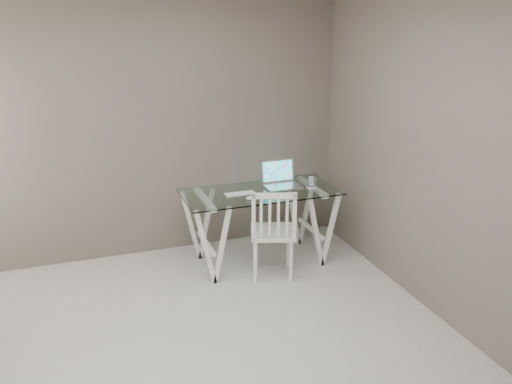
# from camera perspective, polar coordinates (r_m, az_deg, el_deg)

# --- Properties ---
(room) EXTENTS (4.50, 4.52, 2.71)m
(room) POSITION_cam_1_polar(r_m,az_deg,el_deg) (3.45, -6.48, 5.46)
(room) COLOR #ADABA6
(room) RESTS_ON ground
(desk) EXTENTS (1.50, 0.70, 0.75)m
(desk) POSITION_cam_1_polar(r_m,az_deg,el_deg) (5.61, 0.41, -3.42)
(desk) COLOR silver
(desk) RESTS_ON ground
(chair) EXTENTS (0.51, 0.51, 0.89)m
(chair) POSITION_cam_1_polar(r_m,az_deg,el_deg) (5.25, 1.73, -3.78)
(chair) COLOR white
(chair) RESTS_ON ground
(laptop) EXTENTS (0.35, 0.29, 0.24)m
(laptop) POSITION_cam_1_polar(r_m,az_deg,el_deg) (5.63, 2.46, 1.23)
(laptop) COLOR silver
(laptop) RESTS_ON desk
(keyboard) EXTENTS (0.31, 0.13, 0.01)m
(keyboard) POSITION_cam_1_polar(r_m,az_deg,el_deg) (5.39, -1.59, -0.19)
(keyboard) COLOR silver
(keyboard) RESTS_ON desk
(mouse) EXTENTS (0.10, 0.06, 0.03)m
(mouse) POSITION_cam_1_polar(r_m,az_deg,el_deg) (5.24, -0.45, -0.59)
(mouse) COLOR white
(mouse) RESTS_ON desk
(phone_dock) EXTENTS (0.07, 0.07, 0.13)m
(phone_dock) POSITION_cam_1_polar(r_m,az_deg,el_deg) (5.57, 5.52, 0.72)
(phone_dock) COLOR white
(phone_dock) RESTS_ON desk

